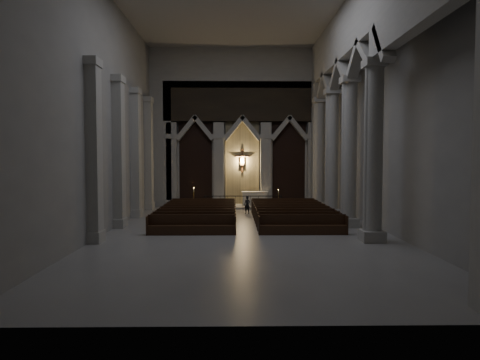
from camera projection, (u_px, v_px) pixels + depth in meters
The scene contains 11 objects.
room at pixel (247, 79), 21.04m from camera, with size 24.00×24.10×12.00m.
sanctuary_wall at pixel (242, 120), 32.61m from camera, with size 14.00×0.77×12.00m.
right_arcade at pixel (351, 80), 22.43m from camera, with size 1.00×24.00×12.00m.
left_pilasters at pixel (128, 155), 24.63m from camera, with size 0.60×13.00×8.03m.
sanctuary_step at pixel (243, 206), 32.02m from camera, with size 8.50×2.60×0.15m, color #A8A69D.
altar at pixel (255, 198), 32.44m from camera, with size 2.00×0.80×1.02m.
altar_rail at pixel (243, 200), 30.11m from camera, with size 5.48×0.09×1.08m.
candle_stand_left at pixel (194, 204), 30.36m from camera, with size 0.27×0.27×1.62m.
candle_stand_right at pixel (278, 204), 31.14m from camera, with size 0.24×0.24×1.41m.
pews at pixel (245, 216), 24.82m from camera, with size 9.72×8.67×0.96m.
worshipper at pixel (247, 205), 28.42m from camera, with size 0.43×0.28×1.17m, color black.
Camera 1 is at (-0.65, -21.26, 3.73)m, focal length 32.00 mm.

